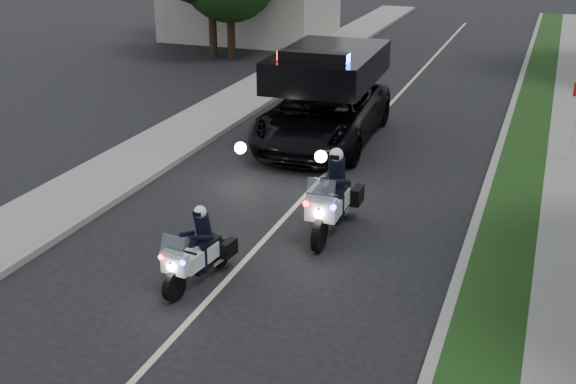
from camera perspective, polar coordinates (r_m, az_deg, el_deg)
name	(u,v)px	position (r m, az deg, el deg)	size (l,w,h in m)	color
ground	(187,323)	(12.41, -8.05, -10.31)	(120.00, 120.00, 0.00)	black
curb_right	(495,162)	(20.23, 16.19, 2.32)	(0.20, 60.00, 0.15)	gray
grass_verge	(522,165)	(20.20, 18.16, 2.07)	(1.20, 60.00, 0.16)	#193814
sidewalk_right	(573,171)	(20.22, 21.82, 1.58)	(1.40, 60.00, 0.16)	gray
curb_left	(222,131)	(22.26, -5.28, 4.88)	(0.20, 60.00, 0.15)	gray
sidewalk_left	(190,127)	(22.74, -7.79, 5.15)	(2.00, 60.00, 0.16)	gray
lane_marking	(350,148)	(20.89, 4.95, 3.54)	(0.12, 50.00, 0.01)	#BFB78C
police_moto_left	(200,282)	(13.62, -7.06, -7.13)	(0.62, 1.78, 1.51)	silver
police_moto_right	(332,232)	(15.50, 3.56, -3.21)	(0.77, 2.20, 1.87)	silver
police_suv	(323,142)	(21.40, 2.83, 4.03)	(2.97, 6.40, 3.11)	black
bicycle	(328,93)	(27.13, 3.22, 7.91)	(0.62, 1.79, 0.93)	black
cyclist	(328,93)	(27.13, 3.22, 7.91)	(0.69, 0.46, 1.92)	black
sign_post	(569,166)	(20.77, 21.52, 1.91)	(0.37, 0.37, 2.37)	red
tree_left_near	(232,58)	(33.61, -4.50, 10.63)	(4.49, 4.49, 7.48)	#1A3C14
tree_left_far	(214,57)	(33.86, -5.94, 10.66)	(6.34, 6.34, 10.57)	black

